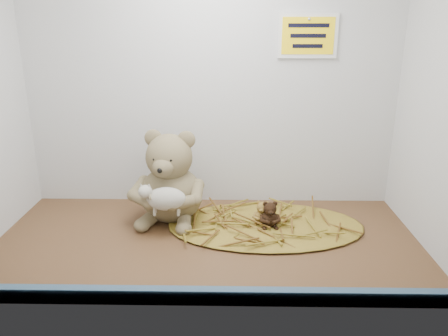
{
  "coord_description": "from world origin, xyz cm",
  "views": [
    {
      "loc": [
        6.77,
        -110.85,
        59.31
      ],
      "look_at": [
        4.69,
        4.33,
        20.4
      ],
      "focal_mm": 35.0,
      "sensor_mm": 36.0,
      "label": 1
    }
  ],
  "objects_px": {
    "mini_teddy_tan": "(262,211)",
    "mini_teddy_brown": "(270,213)",
    "toy_lamb": "(166,199)",
    "main_teddy": "(171,176)"
  },
  "relations": [
    {
      "from": "toy_lamb",
      "to": "mini_teddy_tan",
      "type": "xyz_separation_m",
      "value": [
        0.28,
        0.06,
        -0.06
      ]
    },
    {
      "from": "main_teddy",
      "to": "mini_teddy_tan",
      "type": "bearing_deg",
      "value": 0.84
    },
    {
      "from": "toy_lamb",
      "to": "mini_teddy_brown",
      "type": "distance_m",
      "value": 0.31
    },
    {
      "from": "mini_teddy_tan",
      "to": "mini_teddy_brown",
      "type": "relative_size",
      "value": 0.9
    },
    {
      "from": "toy_lamb",
      "to": "mini_teddy_brown",
      "type": "xyz_separation_m",
      "value": [
        0.3,
        0.04,
        -0.06
      ]
    },
    {
      "from": "mini_teddy_brown",
      "to": "toy_lamb",
      "type": "bearing_deg",
      "value": -174.72
    },
    {
      "from": "main_teddy",
      "to": "mini_teddy_brown",
      "type": "xyz_separation_m",
      "value": [
        0.3,
        -0.07,
        -0.09
      ]
    },
    {
      "from": "mini_teddy_brown",
      "to": "mini_teddy_tan",
      "type": "bearing_deg",
      "value": 130.93
    },
    {
      "from": "main_teddy",
      "to": "toy_lamb",
      "type": "bearing_deg",
      "value": -80.54
    },
    {
      "from": "main_teddy",
      "to": "mini_teddy_brown",
      "type": "relative_size",
      "value": 3.61
    }
  ]
}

